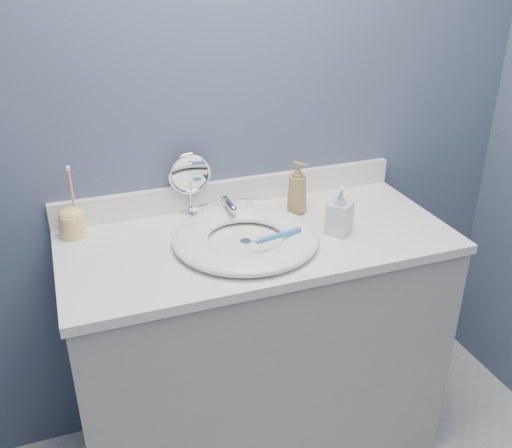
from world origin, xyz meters
name	(u,v)px	position (x,y,z in m)	size (l,w,h in m)	color
back_wall	(229,114)	(0.00, 1.25, 1.20)	(2.20, 0.02, 2.40)	#49566E
vanity_cabinet	(258,351)	(0.00, 0.97, 0.42)	(1.20, 0.55, 0.85)	#ABA79C
countertop	(258,240)	(0.00, 0.97, 0.86)	(1.22, 0.57, 0.03)	white
backsplash	(232,192)	(0.00, 1.24, 0.93)	(1.22, 0.02, 0.09)	white
basin	(246,238)	(-0.05, 0.94, 0.90)	(0.45, 0.45, 0.04)	white
drain	(246,242)	(-0.05, 0.94, 0.88)	(0.04, 0.04, 0.01)	silver
faucet	(226,209)	(-0.05, 1.14, 0.91)	(0.25, 0.13, 0.07)	silver
makeup_mirror	(190,180)	(-0.15, 1.21, 1.00)	(0.15, 0.08, 0.22)	silver
soap_bottle_amber	(297,188)	(0.19, 1.10, 0.97)	(0.07, 0.07, 0.18)	olive
soap_bottle_clear	(340,211)	(0.25, 0.91, 0.96)	(0.07, 0.07, 0.15)	silver
toothbrush_holder	(72,221)	(-0.54, 1.17, 0.93)	(0.08, 0.08, 0.23)	#FDD67E
toothbrush_lying	(277,236)	(0.02, 0.88, 0.92)	(0.17, 0.05, 0.02)	#3684C0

